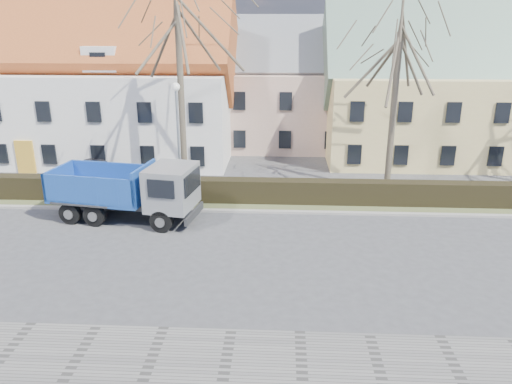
# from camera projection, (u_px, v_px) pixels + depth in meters

# --- Properties ---
(ground) EXTENTS (120.00, 120.00, 0.00)m
(ground) POSITION_uv_depth(u_px,v_px,m) (195.00, 249.00, 22.02)
(ground) COLOR #3E3E41
(sidewalk_near) EXTENTS (80.00, 5.00, 0.08)m
(sidewalk_near) POSITION_uv_depth(u_px,v_px,m) (144.00, 380.00, 13.99)
(sidewalk_near) COLOR slate
(sidewalk_near) RESTS_ON ground
(curb_far) EXTENTS (80.00, 0.30, 0.12)m
(curb_far) POSITION_uv_depth(u_px,v_px,m) (209.00, 210.00, 26.34)
(curb_far) COLOR gray
(curb_far) RESTS_ON ground
(grass_strip) EXTENTS (80.00, 3.00, 0.10)m
(grass_strip) POSITION_uv_depth(u_px,v_px,m) (213.00, 200.00, 27.86)
(grass_strip) COLOR #4D5530
(grass_strip) RESTS_ON ground
(hedge) EXTENTS (60.00, 0.90, 1.30)m
(hedge) POSITION_uv_depth(u_px,v_px,m) (213.00, 191.00, 27.47)
(hedge) COLOR black
(hedge) RESTS_ON ground
(building_white) EXTENTS (26.80, 10.80, 9.50)m
(building_white) POSITION_uv_depth(u_px,v_px,m) (52.00, 90.00, 36.21)
(building_white) COLOR silver
(building_white) RESTS_ON ground
(building_pink) EXTENTS (10.80, 8.80, 8.00)m
(building_pink) POSITION_uv_depth(u_px,v_px,m) (285.00, 95.00, 39.39)
(building_pink) COLOR tan
(building_pink) RESTS_ON ground
(building_yellow) EXTENTS (18.80, 10.80, 8.50)m
(building_yellow) POSITION_uv_depth(u_px,v_px,m) (452.00, 98.00, 35.88)
(building_yellow) COLOR #DBC178
(building_yellow) RESTS_ON ground
(tree_1) EXTENTS (9.20, 9.20, 12.65)m
(tree_1) POSITION_uv_depth(u_px,v_px,m) (180.00, 81.00, 28.07)
(tree_1) COLOR #4F4537
(tree_1) RESTS_ON ground
(tree_2) EXTENTS (8.00, 8.00, 11.00)m
(tree_2) POSITION_uv_depth(u_px,v_px,m) (395.00, 98.00, 27.75)
(tree_2) COLOR #4F4537
(tree_2) RESTS_ON ground
(dump_truck) EXTENTS (7.98, 4.02, 3.05)m
(dump_truck) POSITION_uv_depth(u_px,v_px,m) (120.00, 190.00, 24.93)
(dump_truck) COLOR navy
(dump_truck) RESTS_ON ground
(streetlight) EXTENTS (0.51, 0.51, 6.50)m
(streetlight) POSITION_uv_depth(u_px,v_px,m) (179.00, 141.00, 27.66)
(streetlight) COLOR #8F959C
(streetlight) RESTS_ON ground
(cart_frame) EXTENTS (0.79, 0.62, 0.63)m
(cart_frame) POSITION_uv_depth(u_px,v_px,m) (169.00, 206.00, 26.19)
(cart_frame) COLOR silver
(cart_frame) RESTS_ON ground
(parked_car_a) EXTENTS (4.02, 2.48, 1.28)m
(parked_car_a) POSITION_uv_depth(u_px,v_px,m) (98.00, 168.00, 31.73)
(parked_car_a) COLOR #2B2A31
(parked_car_a) RESTS_ON ground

